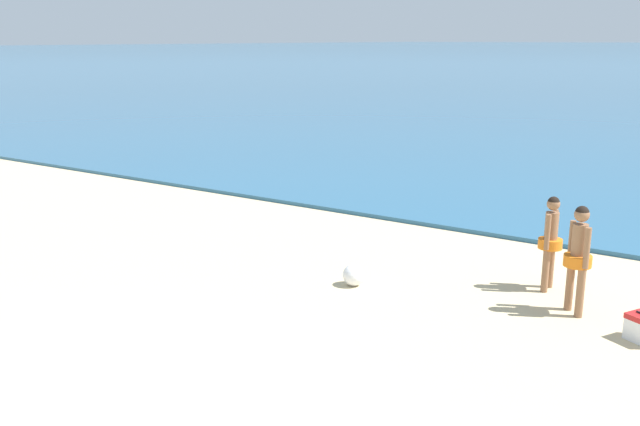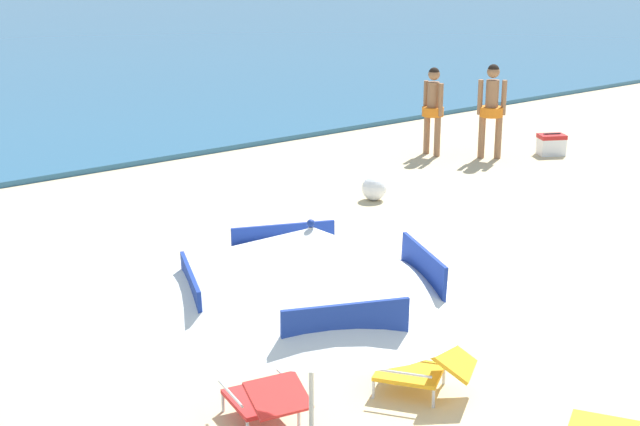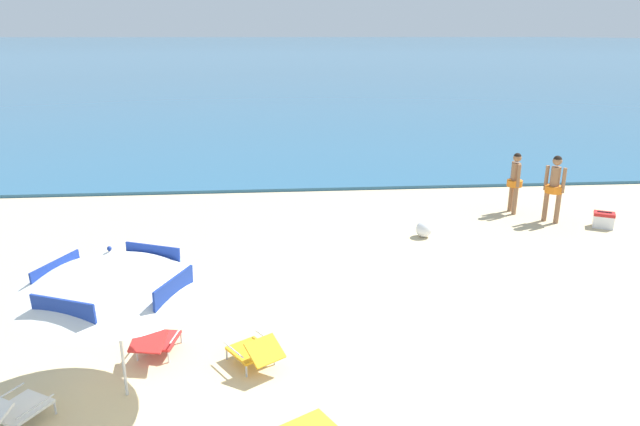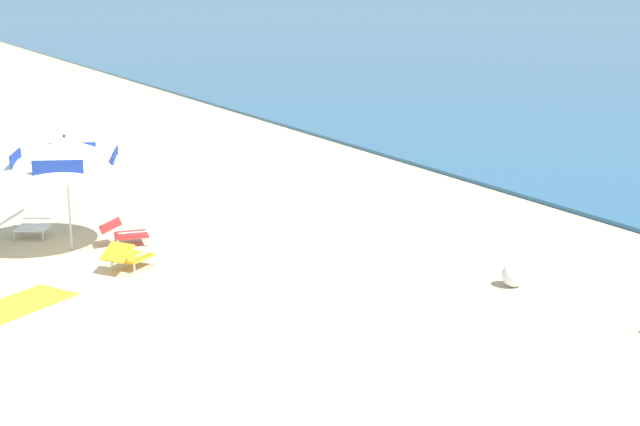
% 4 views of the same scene
% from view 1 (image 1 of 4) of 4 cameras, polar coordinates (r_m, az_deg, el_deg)
% --- Properties ---
extents(person_standing_near_shore, '(0.41, 0.50, 1.68)m').
position_cam_1_polar(person_standing_near_shore, '(12.66, 18.40, -1.84)').
color(person_standing_near_shore, '#8C6042').
rests_on(person_standing_near_shore, ground).
extents(person_standing_beside, '(0.44, 0.44, 1.78)m').
position_cam_1_polar(person_standing_beside, '(11.69, 20.43, -3.03)').
color(person_standing_beside, '#8C6042').
rests_on(person_standing_beside, ground).
extents(beach_ball, '(0.39, 0.39, 0.39)m').
position_cam_1_polar(beach_ball, '(12.46, 2.77, -5.10)').
color(beach_ball, white).
rests_on(beach_ball, ground).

